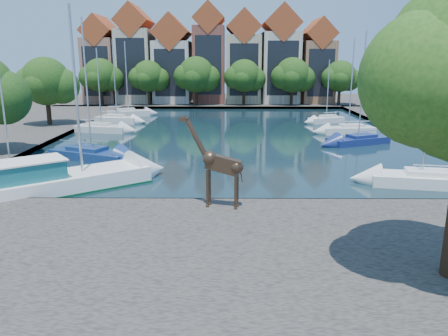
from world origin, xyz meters
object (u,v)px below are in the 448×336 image
object	(u,v)px
giraffe_statue	(218,164)
sailboat_right_a	(422,177)
motorsailer	(57,178)
sailboat_left_a	(12,177)

from	to	relation	value
giraffe_statue	sailboat_right_a	bearing A→B (deg)	22.37
motorsailer	sailboat_right_a	xyz separation A→B (m)	(23.40, 1.52, -0.29)
sailboat_left_a	sailboat_right_a	bearing A→B (deg)	0.00
motorsailer	giraffe_statue	bearing A→B (deg)	-21.07
sailboat_right_a	giraffe_statue	bearing A→B (deg)	-157.63
motorsailer	sailboat_right_a	bearing A→B (deg)	3.71
sailboat_left_a	motorsailer	bearing A→B (deg)	-22.89
sailboat_left_a	sailboat_right_a	world-z (taller)	sailboat_right_a
motorsailer	sailboat_right_a	distance (m)	23.45
giraffe_statue	sailboat_right_a	xyz separation A→B (m)	(13.22, 5.44, -2.21)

